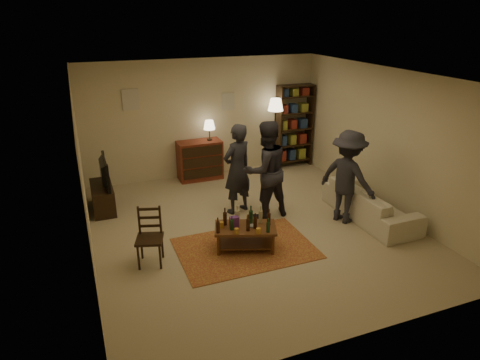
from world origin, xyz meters
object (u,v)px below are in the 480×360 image
coffee_table (245,228)px  sofa (370,203)px  floor_lamp (275,110)px  person_right (265,170)px  dresser (200,159)px  dining_chair (150,234)px  person_by_sofa (348,177)px  person_left (237,169)px  tv_stand (102,191)px  bookshelf (294,125)px

coffee_table → sofa: bearing=4.5°
floor_lamp → person_right: person_right is taller
coffee_table → dresser: 3.33m
dining_chair → person_by_sofa: bearing=19.2°
person_left → tv_stand: bearing=-44.0°
dresser → person_left: person_left is taller
sofa → dining_chair: bearing=90.6°
dresser → person_right: 2.43m
person_by_sofa → tv_stand: bearing=40.3°
person_left → person_by_sofa: bearing=127.3°
tv_stand → person_right: 3.21m
person_right → sofa: bearing=149.6°
dresser → person_left: (0.17, -1.95, 0.40)m
tv_stand → floor_lamp: 4.34m
floor_lamp → tv_stand: bearing=-168.3°
tv_stand → bookshelf: bookshelf is taller
bookshelf → sofa: (-0.05, -3.18, -0.73)m
floor_lamp → person_left: size_ratio=1.00×
coffee_table → sofa: 2.62m
coffee_table → dining_chair: bearing=173.8°
coffee_table → person_by_sofa: (2.11, 0.29, 0.49)m
coffee_table → dresser: dresser is taller
dresser → person_left: 2.00m
person_left → person_right: 0.56m
coffee_table → person_left: size_ratio=0.63×
person_left → person_right: person_right is taller
person_left → person_by_sofa: size_ratio=1.02×
tv_stand → person_left: bearing=-23.2°
bookshelf → person_by_sofa: (-0.55, -3.09, -0.17)m
person_left → person_right: bearing=117.8°
dresser → person_right: (0.59, -2.32, 0.45)m
coffee_table → tv_stand: (-2.03, 2.41, 0.01)m
dining_chair → floor_lamp: bearing=58.0°
coffee_table → dresser: (0.22, 3.32, 0.10)m
person_left → floor_lamp: bearing=-152.5°
sofa → person_by_sofa: person_by_sofa is taller
person_left → person_by_sofa: person_left is taller
bookshelf → person_right: bearing=-127.8°
tv_stand → sofa: size_ratio=0.51×
person_by_sofa → dresser: bearing=9.3°
dining_chair → bookshelf: bearing=54.9°
tv_stand → bookshelf: 4.84m
dining_chair → bookshelf: bookshelf is taller
coffee_table → tv_stand: bearing=130.2°
bookshelf → dresser: bearing=-178.4°
dining_chair → tv_stand: (-0.53, 2.25, -0.10)m
sofa → tv_stand: bearing=64.7°
floor_lamp → person_by_sofa: floor_lamp is taller
floor_lamp → person_by_sofa: 3.03m
bookshelf → person_left: 3.04m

